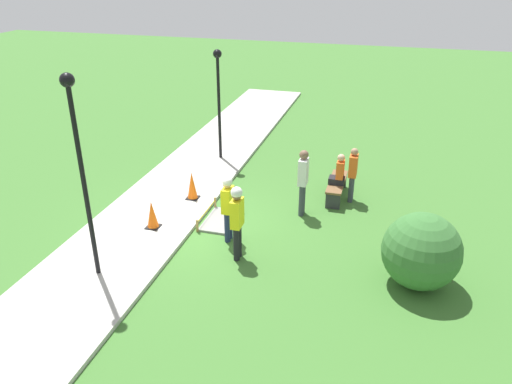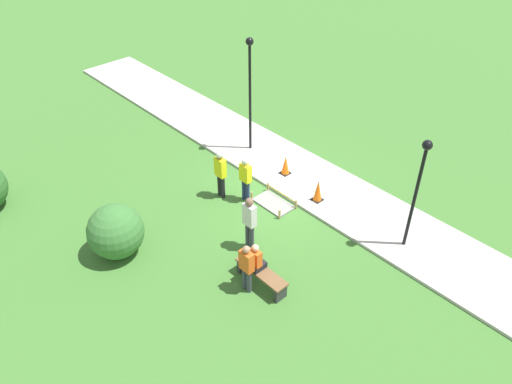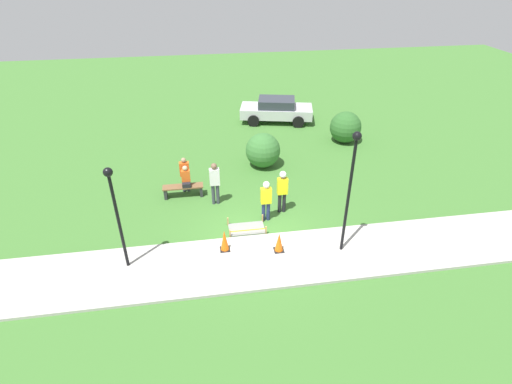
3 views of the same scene
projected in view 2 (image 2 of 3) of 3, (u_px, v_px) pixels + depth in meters
The scene contains 14 objects.
ground_plane at pixel (276, 193), 17.27m from camera, with size 60.00×60.00×0.00m, color #3D702D.
sidewalk at pixel (303, 176), 17.98m from camera, with size 28.00×2.71×0.10m.
wet_concrete_patch at pixel (274, 203), 16.74m from camera, with size 1.38×0.82×0.34m.
traffic_cone_near_patch at pixel (318, 190), 16.55m from camera, with size 0.34×0.34×0.80m.
traffic_cone_far_patch at pixel (286, 165), 17.83m from camera, with size 0.34×0.34×0.73m.
park_bench at pixel (261, 275), 13.68m from camera, with size 1.69×0.44×0.51m.
person_seated_on_bench at pixel (256, 259), 13.45m from camera, with size 0.36×0.44×0.89m.
worker_supervisor at pixel (220, 169), 16.47m from camera, with size 0.40×0.26×1.83m.
worker_assistant at pixel (246, 175), 16.35m from camera, with size 0.40×0.25×1.71m.
bystander_in_orange_shirt at pixel (247, 266), 13.20m from camera, with size 0.40×0.22×1.60m.
bystander_in_gray_shirt at pixel (250, 220), 14.45m from camera, with size 0.40×0.24×1.85m.
lamppost_near at pixel (250, 80), 17.76m from camera, with size 0.28×0.28×4.37m.
lamppost_far at pixel (419, 179), 13.62m from camera, with size 0.28×0.28×3.62m.
shrub_rounded_mid at pixel (116, 231), 14.41m from camera, with size 1.65×1.65×1.65m.
Camera 2 is at (-9.64, 9.89, 10.39)m, focal length 35.00 mm.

